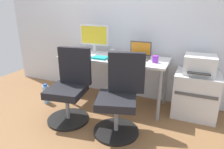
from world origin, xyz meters
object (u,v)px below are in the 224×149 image
desktop_monitor (94,37)px  coffee_mug (155,59)px  printer (200,65)px  water_bottle_on_floor (46,94)px  office_chair_right (120,98)px  side_cabinet (195,94)px  open_laptop (139,54)px  office_chair_left (70,89)px

desktop_monitor → coffee_mug: (1.01, -0.21, -0.20)m
printer → water_bottle_on_floor: 2.24m
printer → desktop_monitor: desktop_monitor is taller
office_chair_right → printer: 1.14m
printer → coffee_mug: 0.57m
side_cabinet → open_laptop: bearing=179.2°
side_cabinet → printer: printer is taller
open_laptop → coffee_mug: bearing=-31.5°
desktop_monitor → printer: bearing=-2.3°
printer → water_bottle_on_floor: size_ratio=1.29×
side_cabinet → water_bottle_on_floor: 2.17m
printer → desktop_monitor: size_ratio=0.83×
office_chair_right → side_cabinet: 1.11m
office_chair_right → open_laptop: bearing=90.3°
office_chair_left → open_laptop: (0.68, 0.76, 0.36)m
office_chair_right → coffee_mug: office_chair_right is taller
water_bottle_on_floor → coffee_mug: (1.55, 0.38, 0.62)m
coffee_mug → desktop_monitor: bearing=168.1°
office_chair_left → desktop_monitor: desktop_monitor is taller
office_chair_right → coffee_mug: size_ratio=10.22×
coffee_mug → open_laptop: bearing=148.5°
side_cabinet → water_bottle_on_floor: size_ratio=1.93×
desktop_monitor → open_laptop: size_ratio=1.55×
office_chair_right → side_cabinet: (0.80, 0.75, -0.12)m
desktop_monitor → coffee_mug: desktop_monitor is taller
water_bottle_on_floor → open_laptop: open_laptop is taller
printer → water_bottle_on_floor: printer is taller
office_chair_left → water_bottle_on_floor: bearing=160.0°
desktop_monitor → coffee_mug: bearing=-11.9°
office_chair_left → side_cabinet: (1.49, 0.75, -0.12)m
open_laptop → side_cabinet: bearing=-0.8°
office_chair_right → water_bottle_on_floor: size_ratio=3.03×
office_chair_right → water_bottle_on_floor: 1.34m
office_chair_left → water_bottle_on_floor: office_chair_left is taller
desktop_monitor → open_laptop: (0.75, -0.05, -0.19)m
side_cabinet → desktop_monitor: bearing=177.7°
office_chair_left → office_chair_right: 0.69m
side_cabinet → coffee_mug: size_ratio=6.50×
office_chair_left → open_laptop: 1.08m
desktop_monitor → open_laptop: bearing=-3.9°
office_chair_left → printer: office_chair_left is taller
water_bottle_on_floor → open_laptop: 1.53m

